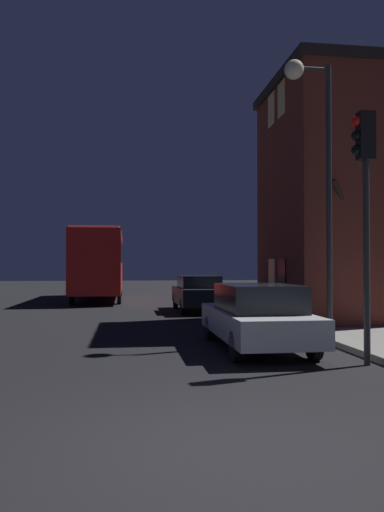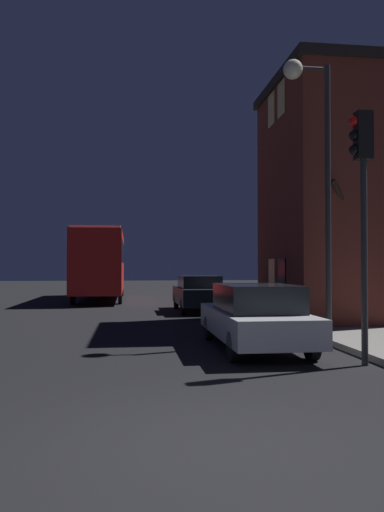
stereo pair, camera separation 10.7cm
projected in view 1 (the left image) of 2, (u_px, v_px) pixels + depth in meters
The scene contains 8 objects.
ground_plane at pixel (207, 448), 5.04m from camera, with size 120.00×120.00×0.00m, color black.
brick_building at pixel (323, 198), 16.54m from camera, with size 3.41×5.21×7.93m.
streetlamp at pixel (313, 137), 12.52m from camera, with size 1.21×0.49×6.88m.
traffic_light at pixel (364, 184), 9.30m from camera, with size 0.43×0.24×4.72m.
bare_tree at pixel (350, 253), 14.29m from camera, with size 1.62×1.32×4.13m.
bus at pixel (99, 260), 27.44m from camera, with size 2.46×10.06×3.72m.
car_near_lane at pixel (257, 316), 11.04m from camera, with size 1.74×4.52×1.44m.
car_mid_lane at pixel (198, 293), 20.30m from camera, with size 1.73×4.39×1.46m.
Camera 1 is at (-0.83, -5.01, 1.83)m, focal length 35.00 mm.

